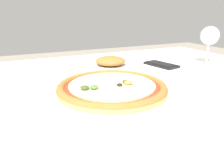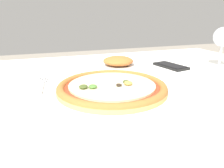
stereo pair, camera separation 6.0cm
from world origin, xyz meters
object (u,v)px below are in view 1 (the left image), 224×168
object	(u,v)px
dining_table	(152,106)
cell_phone	(161,65)
pizza_plate	(112,88)
fork	(37,87)
wine_glass_far_left	(210,37)
side_plate	(110,63)

from	to	relation	value
dining_table	cell_phone	size ratio (longest dim) A/B	7.72
pizza_plate	fork	xyz separation A→B (m)	(-0.18, 0.15, -0.01)
cell_phone	fork	bearing A→B (deg)	-172.60
wine_glass_far_left	cell_phone	distance (m)	0.23
pizza_plate	wine_glass_far_left	world-z (taller)	wine_glass_far_left
dining_table	wine_glass_far_left	bearing A→B (deg)	15.34
wine_glass_far_left	dining_table	bearing A→B (deg)	-164.66
dining_table	fork	xyz separation A→B (m)	(-0.36, 0.10, 0.09)
wine_glass_far_left	cell_phone	world-z (taller)	wine_glass_far_left
side_plate	cell_phone	bearing A→B (deg)	-17.31
pizza_plate	wine_glass_far_left	bearing A→B (deg)	15.48
pizza_plate	fork	size ratio (longest dim) A/B	1.93
fork	side_plate	bearing A→B (deg)	23.31
pizza_plate	cell_phone	distance (m)	0.40
dining_table	wine_glass_far_left	world-z (taller)	wine_glass_far_left
side_plate	wine_glass_far_left	bearing A→B (deg)	-19.53
fork	wine_glass_far_left	distance (m)	0.70
side_plate	pizza_plate	bearing A→B (deg)	-113.86
fork	side_plate	world-z (taller)	side_plate
fork	pizza_plate	bearing A→B (deg)	-39.06
dining_table	side_plate	size ratio (longest dim) A/B	5.68
wine_glass_far_left	cell_phone	bearing A→B (deg)	157.97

